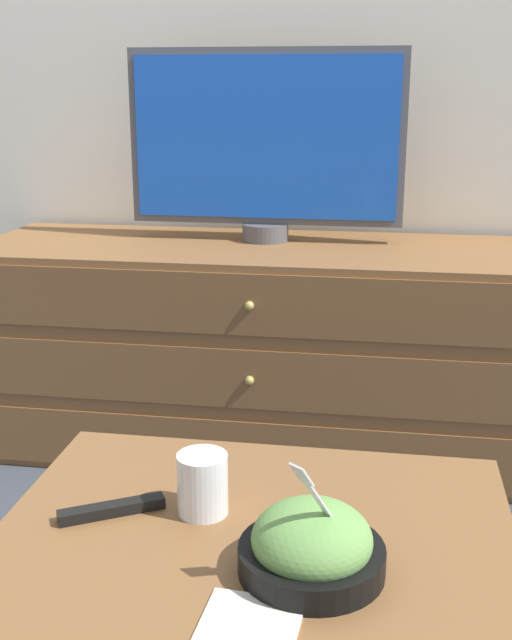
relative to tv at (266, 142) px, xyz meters
name	(u,v)px	position (x,y,z in m)	size (l,w,h in m)	color
ground_plane	(238,403)	(-0.12, 0.22, -0.88)	(12.00, 12.00, 0.00)	#383D47
dresser	(265,348)	(0.01, -0.08, -0.58)	(1.62, 0.55, 0.60)	brown
tv	(266,142)	(0.00, 0.00, 0.00)	(0.78, 0.13, 0.53)	#515156
coffee_table	(251,576)	(0.17, -1.27, -0.53)	(0.76, 0.64, 0.41)	brown
takeout_bowl	(312,546)	(0.26, -1.33, -0.43)	(0.20, 0.20, 0.19)	black
drink_cup	(203,487)	(0.08, -1.20, -0.43)	(0.08, 0.08, 0.10)	beige
napkin	(249,625)	(0.20, -1.46, -0.47)	(0.13, 0.13, 0.00)	silver
remote_control	(112,509)	(-0.05, -1.23, -0.46)	(0.15, 0.10, 0.02)	black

